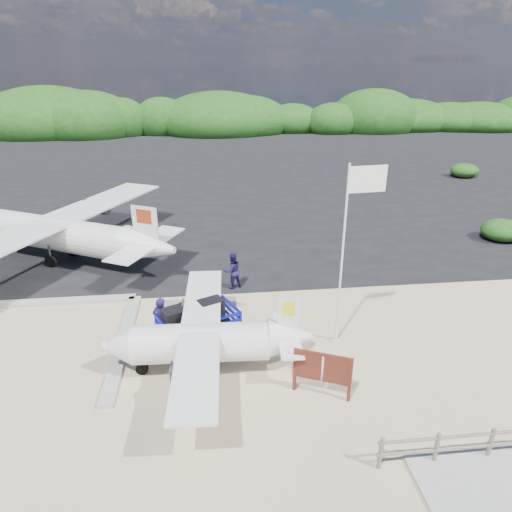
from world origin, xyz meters
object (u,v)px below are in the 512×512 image
Objects in this scene: crew_a at (162,321)px; crew_b at (232,271)px; aircraft_small at (111,172)px; aircraft_large at (401,186)px; baggage_cart at (200,343)px; signboard at (321,395)px; flagpole at (335,341)px.

crew_b is (2.85, 4.28, -0.10)m from crew_a.
aircraft_small is (-7.14, 29.40, -0.97)m from crew_a.
crew_b is at bearing 75.75° from aircraft_large.
aircraft_small reaches higher than baggage_cart.
signboard is at bearing 89.88° from aircraft_large.
crew_a is at bearing 77.23° from aircraft_large.
crew_b is 27.05m from aircraft_small.
crew_b is at bearing 46.11° from baggage_cart.
flagpole reaches higher than crew_b.
baggage_cart is 1.65m from crew_a.
flagpole is 24.87m from aircraft_large.
signboard is 0.13× the size of aircraft_large.
aircraft_large is (15.31, 17.13, -0.87)m from crew_b.
crew_b is at bearing 130.76° from signboard.
flagpole reaches higher than signboard.
aircraft_small is (-25.30, 8.00, 0.00)m from aircraft_large.
crew_b is (-2.30, 7.69, 0.87)m from signboard.
flagpole is 3.46× the size of crew_a.
signboard is (-1.28, -2.90, 0.00)m from flagpole.
flagpole is at bearing -163.17° from crew_a.
signboard is 35.04m from aircraft_small.
baggage_cart is 30.66m from aircraft_small.
crew_a reaches higher than signboard.
aircraft_small is at bearing -54.94° from crew_a.
aircraft_small reaches higher than signboard.
crew_b reaches higher than signboard.
crew_b reaches higher than aircraft_small.
baggage_cart is 4.69m from crew_b.
signboard is (3.83, -3.34, 0.00)m from baggage_cart.
crew_a is at bearing 170.57° from signboard.
flagpole reaches higher than crew_a.
aircraft_large is at bearing 27.34° from baggage_cart.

